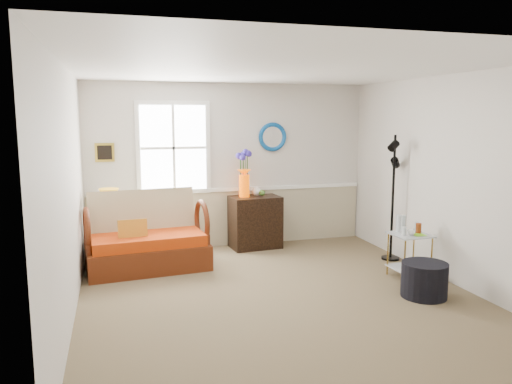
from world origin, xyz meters
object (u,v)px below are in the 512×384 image
object	(u,v)px
side_table	(409,256)
floor_lamp	(393,198)
loveseat	(147,231)
cabinet	(255,222)
ottoman	(424,280)
lamp_stand	(114,243)

from	to	relation	value
side_table	floor_lamp	size ratio (longest dim) A/B	0.32
loveseat	side_table	world-z (taller)	loveseat
side_table	floor_lamp	distance (m)	1.06
cabinet	floor_lamp	world-z (taller)	floor_lamp
side_table	cabinet	bearing A→B (deg)	126.73
loveseat	ottoman	distance (m)	3.64
cabinet	side_table	distance (m)	2.52
lamp_stand	ottoman	xyz separation A→B (m)	(3.47, -2.48, -0.07)
lamp_stand	ottoman	distance (m)	4.27
side_table	floor_lamp	xyz separation A→B (m)	(0.23, 0.82, 0.62)
loveseat	ottoman	bearing A→B (deg)	-39.14
lamp_stand	side_table	size ratio (longest dim) A/B	0.94
floor_lamp	cabinet	bearing A→B (deg)	127.00
loveseat	cabinet	world-z (taller)	loveseat
ottoman	lamp_stand	bearing A→B (deg)	144.41
loveseat	cabinet	bearing A→B (deg)	15.58
cabinet	floor_lamp	xyz separation A→B (m)	(1.73, -1.19, 0.50)
lamp_stand	cabinet	world-z (taller)	cabinet
loveseat	floor_lamp	bearing A→B (deg)	-14.18
loveseat	ottoman	world-z (taller)	loveseat
loveseat	floor_lamp	distance (m)	3.53
lamp_stand	floor_lamp	distance (m)	4.09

